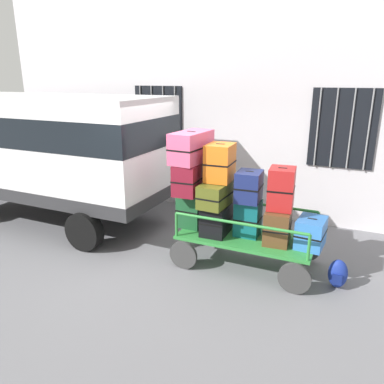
# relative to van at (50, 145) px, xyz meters

# --- Properties ---
(ground_plane) EXTENTS (40.00, 40.00, 0.00)m
(ground_plane) POSITION_rel_van_xyz_m (3.28, -0.51, -1.61)
(ground_plane) COLOR slate
(building_wall) EXTENTS (12.00, 0.38, 5.00)m
(building_wall) POSITION_rel_van_xyz_m (3.28, 2.12, 0.89)
(building_wall) COLOR silver
(building_wall) RESTS_ON ground
(van) EXTENTS (5.02, 2.11, 2.59)m
(van) POSITION_rel_van_xyz_m (0.00, 0.00, 0.00)
(van) COLOR white
(van) RESTS_ON ground
(luggage_cart) EXTENTS (2.20, 1.15, 0.52)m
(luggage_cart) POSITION_rel_van_xyz_m (4.34, -0.33, -1.20)
(luggage_cart) COLOR #2D8438
(luggage_cart) RESTS_ON ground
(cart_railing) EXTENTS (2.07, 1.01, 0.40)m
(cart_railing) POSITION_rel_van_xyz_m (4.34, -0.33, -0.76)
(cart_railing) COLOR #2D8438
(cart_railing) RESTS_ON luggage_cart
(suitcase_left_bottom) EXTENTS (0.42, 0.35, 0.61)m
(suitcase_left_bottom) POSITION_rel_van_xyz_m (3.37, -0.36, -0.79)
(suitcase_left_bottom) COLOR #194C28
(suitcase_left_bottom) RESTS_ON luggage_cart
(suitcase_left_middle) EXTENTS (0.43, 0.83, 0.50)m
(suitcase_left_middle) POSITION_rel_van_xyz_m (3.37, -0.35, -0.23)
(suitcase_left_middle) COLOR maroon
(suitcase_left_middle) RESTS_ON suitcase_left_bottom
(suitcase_left_top) EXTENTS (0.48, 0.88, 0.50)m
(suitcase_left_top) POSITION_rel_van_xyz_m (3.37, -0.33, 0.26)
(suitcase_left_top) COLOR #CC4C72
(suitcase_left_top) RESTS_ON suitcase_left_middle
(suitcase_midleft_bottom) EXTENTS (0.42, 0.85, 0.48)m
(suitcase_midleft_bottom) POSITION_rel_van_xyz_m (3.85, -0.32, -0.85)
(suitcase_midleft_bottom) COLOR black
(suitcase_midleft_bottom) RESTS_ON luggage_cart
(suitcase_midleft_middle) EXTENTS (0.44, 0.93, 0.37)m
(suitcase_midleft_middle) POSITION_rel_van_xyz_m (3.85, -0.35, -0.43)
(suitcase_midleft_middle) COLOR #4C5119
(suitcase_midleft_middle) RESTS_ON suitcase_midleft_bottom
(suitcase_midleft_top) EXTENTS (0.43, 0.52, 0.59)m
(suitcase_midleft_top) POSITION_rel_van_xyz_m (3.85, -0.33, 0.05)
(suitcase_midleft_top) COLOR orange
(suitcase_midleft_top) RESTS_ON suitcase_midleft_middle
(suitcase_center_bottom) EXTENTS (0.40, 0.37, 0.58)m
(suitcase_center_bottom) POSITION_rel_van_xyz_m (4.34, -0.31, -0.80)
(suitcase_center_bottom) COLOR #0F5960
(suitcase_center_bottom) RESTS_ON luggage_cart
(suitcase_center_middle) EXTENTS (0.41, 0.49, 0.48)m
(suitcase_center_middle) POSITION_rel_van_xyz_m (4.34, -0.34, -0.28)
(suitcase_center_middle) COLOR navy
(suitcase_center_middle) RESTS_ON suitcase_center_bottom
(suitcase_midright_bottom) EXTENTS (0.42, 0.59, 0.52)m
(suitcase_midright_bottom) POSITION_rel_van_xyz_m (4.83, -0.37, -0.83)
(suitcase_midright_bottom) COLOR brown
(suitcase_midright_bottom) RESTS_ON luggage_cart
(suitcase_midright_middle) EXTENTS (0.42, 0.48, 0.63)m
(suitcase_midright_middle) POSITION_rel_van_xyz_m (4.83, -0.29, -0.26)
(suitcase_midright_middle) COLOR #B21E1E
(suitcase_midright_middle) RESTS_ON suitcase_midright_bottom
(suitcase_right_bottom) EXTENTS (0.43, 0.55, 0.44)m
(suitcase_right_bottom) POSITION_rel_van_xyz_m (5.31, -0.33, -0.87)
(suitcase_right_bottom) COLOR #3372C6
(suitcase_right_bottom) RESTS_ON luggage_cart
(backpack) EXTENTS (0.27, 0.22, 0.44)m
(backpack) POSITION_rel_van_xyz_m (5.75, -0.46, -1.39)
(backpack) COLOR navy
(backpack) RESTS_ON ground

